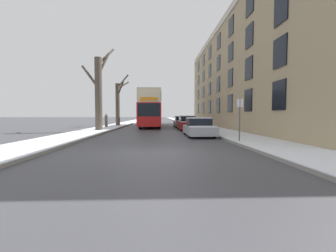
# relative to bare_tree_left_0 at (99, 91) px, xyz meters

# --- Properties ---
(ground_plane) EXTENTS (320.00, 320.00, 0.00)m
(ground_plane) POSITION_rel_bare_tree_left_0_xyz_m (5.31, -12.19, -3.78)
(ground_plane) COLOR #424247
(sidewalk_left) EXTENTS (2.89, 130.00, 0.16)m
(sidewalk_left) POSITION_rel_bare_tree_left_0_xyz_m (-0.35, 40.81, -3.70)
(sidewalk_left) COLOR gray
(sidewalk_left) RESTS_ON ground
(sidewalk_right) EXTENTS (2.89, 130.00, 0.16)m
(sidewalk_right) POSITION_rel_bare_tree_left_0_xyz_m (10.97, 40.81, -3.70)
(sidewalk_right) COLOR gray
(sidewalk_right) RESTS_ON ground
(terrace_facade_right) EXTENTS (9.10, 35.03, 12.08)m
(terrace_facade_right) POSITION_rel_bare_tree_left_0_xyz_m (16.91, 4.68, 2.27)
(terrace_facade_right) COLOR tan
(terrace_facade_right) RESTS_ON ground
(bare_tree_left_0) EXTENTS (2.66, 2.86, 8.30)m
(bare_tree_left_0) POSITION_rel_bare_tree_left_0_xyz_m (0.00, 0.00, 0.00)
(bare_tree_left_0) COLOR #4C4238
(bare_tree_left_0) RESTS_ON ground
(bare_tree_left_1) EXTENTS (1.76, 2.48, 7.01)m
(bare_tree_left_1) POSITION_rel_bare_tree_left_0_xyz_m (0.07, 9.46, -0.50)
(bare_tree_left_1) COLOR #4C4238
(bare_tree_left_1) RESTS_ON ground
(double_decker_bus) EXTENTS (2.57, 11.79, 4.37)m
(double_decker_bus) POSITION_rel_bare_tree_left_0_xyz_m (4.53, 7.79, -1.30)
(double_decker_bus) COLOR red
(double_decker_bus) RESTS_ON ground
(parked_car_0) EXTENTS (1.84, 4.42, 1.37)m
(parked_car_0) POSITION_rel_bare_tree_left_0_xyz_m (8.44, -4.95, -3.14)
(parked_car_0) COLOR #9EA3AD
(parked_car_0) RESTS_ON ground
(parked_car_1) EXTENTS (1.72, 4.45, 1.48)m
(parked_car_1) POSITION_rel_bare_tree_left_0_xyz_m (8.44, 1.66, -3.09)
(parked_car_1) COLOR maroon
(parked_car_1) RESTS_ON ground
(parked_car_2) EXTENTS (1.87, 4.53, 1.41)m
(parked_car_2) POSITION_rel_bare_tree_left_0_xyz_m (8.44, 7.19, -3.12)
(parked_car_2) COLOR slate
(parked_car_2) RESTS_ON ground
(pedestrian_left_sidewalk) EXTENTS (0.37, 0.37, 1.69)m
(pedestrian_left_sidewalk) POSITION_rel_bare_tree_left_0_xyz_m (-0.68, 5.70, -2.85)
(pedestrian_left_sidewalk) COLOR #4C4742
(pedestrian_left_sidewalk) RESTS_ON ground
(street_sign_post) EXTENTS (0.32, 0.07, 2.42)m
(street_sign_post) POSITION_rel_bare_tree_left_0_xyz_m (9.82, -9.40, -2.38)
(street_sign_post) COLOR #4C4F54
(street_sign_post) RESTS_ON ground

